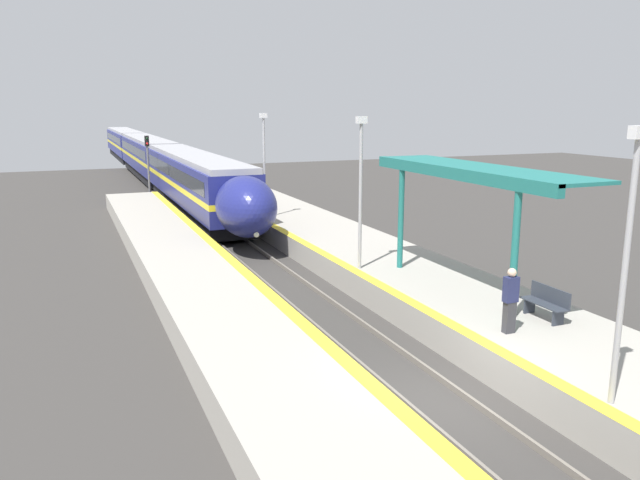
{
  "coord_description": "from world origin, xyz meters",
  "views": [
    {
      "loc": [
        -7.42,
        -11.11,
        6.6
      ],
      "look_at": [
        0.57,
        8.28,
        2.09
      ],
      "focal_mm": 35.0,
      "sensor_mm": 36.0,
      "label": 1
    }
  ],
  "objects_px": {
    "lamppost_mid": "(361,183)",
    "lamppost_near": "(627,251)",
    "train": "(150,156)",
    "person_waiting": "(510,299)",
    "lamppost_far": "(264,159)",
    "railway_signal": "(148,163)",
    "platform_bench": "(546,302)"
  },
  "relations": [
    {
      "from": "platform_bench",
      "to": "lamppost_mid",
      "type": "xyz_separation_m",
      "value": [
        -2.32,
        6.83,
        2.59
      ]
    },
    {
      "from": "train",
      "to": "lamppost_mid",
      "type": "height_order",
      "value": "lamppost_mid"
    },
    {
      "from": "lamppost_mid",
      "to": "person_waiting",
      "type": "bearing_deg",
      "value": -84.75
    },
    {
      "from": "person_waiting",
      "to": "lamppost_far",
      "type": "bearing_deg",
      "value": 92.08
    },
    {
      "from": "train",
      "to": "lamppost_far",
      "type": "height_order",
      "value": "lamppost_far"
    },
    {
      "from": "railway_signal",
      "to": "lamppost_near",
      "type": "bearing_deg",
      "value": -83.2
    },
    {
      "from": "platform_bench",
      "to": "train",
      "type": "bearing_deg",
      "value": 95.51
    },
    {
      "from": "lamppost_mid",
      "to": "train",
      "type": "bearing_deg",
      "value": 93.1
    },
    {
      "from": "train",
      "to": "person_waiting",
      "type": "height_order",
      "value": "train"
    },
    {
      "from": "lamppost_near",
      "to": "lamppost_far",
      "type": "relative_size",
      "value": 1.0
    },
    {
      "from": "railway_signal",
      "to": "lamppost_near",
      "type": "height_order",
      "value": "lamppost_near"
    },
    {
      "from": "train",
      "to": "platform_bench",
      "type": "distance_m",
      "value": 46.29
    },
    {
      "from": "person_waiting",
      "to": "lamppost_mid",
      "type": "height_order",
      "value": "lamppost_mid"
    },
    {
      "from": "train",
      "to": "person_waiting",
      "type": "bearing_deg",
      "value": -86.56
    },
    {
      "from": "person_waiting",
      "to": "lamppost_mid",
      "type": "distance_m",
      "value": 7.67
    },
    {
      "from": "railway_signal",
      "to": "lamppost_far",
      "type": "height_order",
      "value": "lamppost_far"
    },
    {
      "from": "railway_signal",
      "to": "lamppost_far",
      "type": "bearing_deg",
      "value": -71.83
    },
    {
      "from": "lamppost_near",
      "to": "railway_signal",
      "type": "bearing_deg",
      "value": 96.8
    },
    {
      "from": "person_waiting",
      "to": "railway_signal",
      "type": "distance_m",
      "value": 31.76
    },
    {
      "from": "lamppost_near",
      "to": "lamppost_far",
      "type": "xyz_separation_m",
      "value": [
        0.0,
        22.46,
        0.0
      ]
    },
    {
      "from": "lamppost_near",
      "to": "lamppost_mid",
      "type": "distance_m",
      "value": 11.23
    },
    {
      "from": "platform_bench",
      "to": "lamppost_far",
      "type": "xyz_separation_m",
      "value": [
        -2.32,
        18.06,
        2.59
      ]
    },
    {
      "from": "railway_signal",
      "to": "lamppost_mid",
      "type": "height_order",
      "value": "lamppost_mid"
    },
    {
      "from": "person_waiting",
      "to": "lamppost_near",
      "type": "distance_m",
      "value": 4.52
    },
    {
      "from": "train",
      "to": "platform_bench",
      "type": "relative_size",
      "value": 46.23
    },
    {
      "from": "platform_bench",
      "to": "railway_signal",
      "type": "bearing_deg",
      "value": 101.93
    },
    {
      "from": "lamppost_far",
      "to": "platform_bench",
      "type": "bearing_deg",
      "value": -82.69
    },
    {
      "from": "lamppost_mid",
      "to": "lamppost_near",
      "type": "bearing_deg",
      "value": -90.0
    },
    {
      "from": "train",
      "to": "lamppost_far",
      "type": "xyz_separation_m",
      "value": [
        2.13,
        -28.01,
        1.83
      ]
    },
    {
      "from": "train",
      "to": "lamppost_mid",
      "type": "bearing_deg",
      "value": -86.9
    },
    {
      "from": "train",
      "to": "lamppost_far",
      "type": "relative_size",
      "value": 12.72
    },
    {
      "from": "railway_signal",
      "to": "lamppost_far",
      "type": "relative_size",
      "value": 0.87
    }
  ]
}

